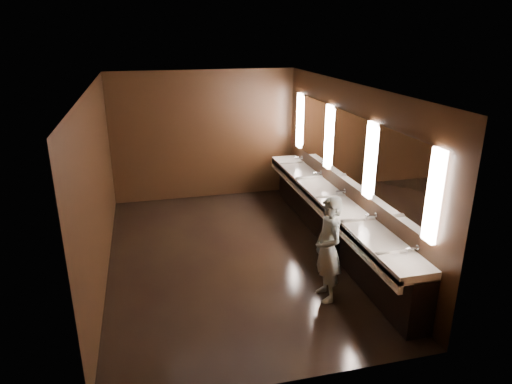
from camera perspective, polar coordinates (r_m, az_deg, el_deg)
The scene contains 10 objects.
floor at distance 7.75m, azimuth -3.02°, elevation -7.96°, with size 6.00×6.00×0.00m, color black.
ceiling at distance 6.91m, azimuth -3.44°, elevation 13.05°, with size 4.00×6.00×0.02m, color #2D2D2B.
wall_back at distance 10.07m, azimuth -6.47°, elevation 7.01°, with size 4.00×0.02×2.80m, color black.
wall_front at distance 4.53m, azimuth 4.08°, elevation -9.43°, with size 4.00×0.02×2.80m, color black.
wall_left at distance 7.14m, azimuth -19.18°, elevation 0.65°, with size 0.02×6.00×2.80m, color black.
wall_right at distance 7.81m, azimuth 11.36°, elevation 2.98°, with size 0.02×6.00×2.80m, color black.
sink_counter at distance 8.03m, azimuth 9.59°, elevation -3.29°, with size 0.55×5.40×1.01m.
mirror_band at distance 7.71m, azimuth 11.40°, elevation 5.46°, with size 0.06×5.03×1.15m.
person at distance 6.36m, azimuth 9.01°, elevation -7.09°, with size 0.55×0.36×1.51m, color #85AAC7.
trash_bin at distance 7.62m, azimuth 9.49°, elevation -6.53°, with size 0.34×0.34×0.53m, color black.
Camera 1 is at (-1.26, -6.75, 3.61)m, focal length 32.00 mm.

